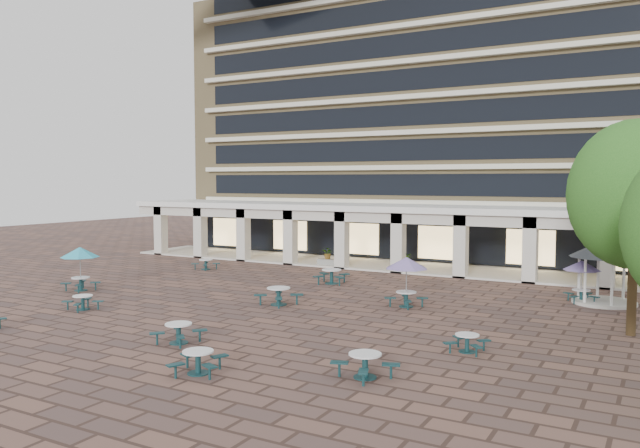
% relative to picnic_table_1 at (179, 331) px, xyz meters
% --- Properties ---
extents(ground, '(120.00, 120.00, 0.00)m').
position_rel_picnic_table_1_xyz_m(ground, '(-1.75, 8.48, -0.45)').
color(ground, brown).
rests_on(ground, ground).
extents(apartment_building, '(40.00, 15.50, 25.20)m').
position_rel_picnic_table_1_xyz_m(apartment_building, '(-1.75, 33.95, 12.15)').
color(apartment_building, tan).
rests_on(apartment_building, ground).
extents(retail_arcade, '(42.00, 6.60, 4.40)m').
position_rel_picnic_table_1_xyz_m(retail_arcade, '(-1.75, 23.28, 2.55)').
color(retail_arcade, white).
rests_on(retail_arcade, ground).
extents(picnic_table_1, '(1.73, 1.73, 0.76)m').
position_rel_picnic_table_1_xyz_m(picnic_table_1, '(0.00, 0.00, 0.00)').
color(picnic_table_1, '#123537').
rests_on(picnic_table_1, ground).
extents(picnic_table_2, '(2.02, 2.02, 0.74)m').
position_rel_picnic_table_1_xyz_m(picnic_table_2, '(3.09, -2.52, -0.01)').
color(picnic_table_2, '#123537').
rests_on(picnic_table_2, ground).
extents(picnic_table_3, '(2.12, 2.12, 0.78)m').
position_rel_picnic_table_1_xyz_m(picnic_table_3, '(7.88, -0.30, 0.01)').
color(picnic_table_3, '#123537').
rests_on(picnic_table_3, ground).
extents(picnic_table_4, '(2.10, 2.10, 2.42)m').
position_rel_picnic_table_1_xyz_m(picnic_table_4, '(-12.47, 5.89, 1.60)').
color(picnic_table_4, '#123537').
rests_on(picnic_table_4, ground).
extents(picnic_table_5, '(1.77, 1.77, 0.69)m').
position_rel_picnic_table_1_xyz_m(picnic_table_5, '(-8.16, 2.43, -0.04)').
color(picnic_table_5, '#123537').
rests_on(picnic_table_5, ground).
extents(picnic_table_6, '(2.09, 2.09, 2.41)m').
position_rel_picnic_table_1_xyz_m(picnic_table_6, '(4.97, 10.57, 1.60)').
color(picnic_table_6, '#123537').
rests_on(picnic_table_6, ground).
extents(picnic_table_7, '(1.46, 1.46, 0.65)m').
position_rel_picnic_table_1_xyz_m(picnic_table_7, '(9.82, 4.13, -0.07)').
color(picnic_table_7, '#123537').
rests_on(picnic_table_7, ground).
extents(picnic_table_9, '(2.20, 2.20, 0.87)m').
position_rel_picnic_table_1_xyz_m(picnic_table_9, '(-0.69, 7.94, 0.06)').
color(picnic_table_9, '#123537').
rests_on(picnic_table_9, ground).
extents(picnic_table_10, '(2.23, 2.23, 0.86)m').
position_rel_picnic_table_1_xyz_m(picnic_table_10, '(-1.40, 14.78, 0.06)').
color(picnic_table_10, '#123537').
rests_on(picnic_table_10, ground).
extents(picnic_table_11, '(1.83, 1.83, 2.11)m').
position_rel_picnic_table_1_xyz_m(picnic_table_11, '(12.25, 15.88, 1.34)').
color(picnic_table_11, '#123537').
rests_on(picnic_table_11, ground).
extents(picnic_table_12, '(1.73, 1.73, 0.70)m').
position_rel_picnic_table_1_xyz_m(picnic_table_12, '(-11.79, 15.78, -0.04)').
color(picnic_table_12, '#123537').
rests_on(picnic_table_12, ground).
extents(gazebo, '(3.42, 3.42, 3.18)m').
position_rel_picnic_table_1_xyz_m(gazebo, '(13.28, 16.12, 1.95)').
color(gazebo, beige).
rests_on(gazebo, ground).
extents(tree_east_a, '(5.12, 5.12, 8.53)m').
position_rel_picnic_table_1_xyz_m(tree_east_a, '(14.79, 9.70, 5.12)').
color(tree_east_a, '#44321B').
rests_on(tree_east_a, ground).
extents(planter_left, '(1.50, 0.87, 1.36)m').
position_rel_picnic_table_1_xyz_m(planter_left, '(-5.24, 21.38, 0.13)').
color(planter_left, gray).
rests_on(planter_left, ground).
extents(planter_right, '(1.50, 0.67, 1.28)m').
position_rel_picnic_table_1_xyz_m(planter_right, '(0.80, 21.38, 0.07)').
color(planter_right, gray).
rests_on(planter_right, ground).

